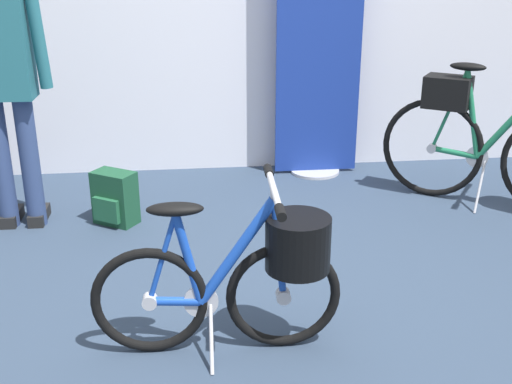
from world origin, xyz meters
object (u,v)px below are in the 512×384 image
object	(u,v)px
backpack_on_floor	(115,198)
visitor_near_wall	(3,74)
floor_banner_stand	(319,66)
folding_bike_foreground	(249,270)
display_bike_left	(504,132)

from	to	relation	value
backpack_on_floor	visitor_near_wall	bearing A→B (deg)	175.76
floor_banner_stand	folding_bike_foreground	world-z (taller)	floor_banner_stand
floor_banner_stand	visitor_near_wall	world-z (taller)	floor_banner_stand
floor_banner_stand	folding_bike_foreground	size ratio (longest dim) A/B	1.73
visitor_near_wall	backpack_on_floor	world-z (taller)	visitor_near_wall
folding_bike_foreground	visitor_near_wall	size ratio (longest dim) A/B	0.63
floor_banner_stand	backpack_on_floor	bearing A→B (deg)	-150.25
folding_bike_foreground	backpack_on_floor	distance (m)	1.53
floor_banner_stand	display_bike_left	size ratio (longest dim) A/B	1.47
folding_bike_foreground	visitor_near_wall	world-z (taller)	visitor_near_wall
folding_bike_foreground	floor_banner_stand	bearing A→B (deg)	71.69
display_bike_left	backpack_on_floor	bearing A→B (deg)	180.00
display_bike_left	backpack_on_floor	xyz separation A→B (m)	(-2.39, 0.00, -0.33)
folding_bike_foreground	display_bike_left	bearing A→B (deg)	38.32
backpack_on_floor	folding_bike_foreground	bearing A→B (deg)	-63.88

